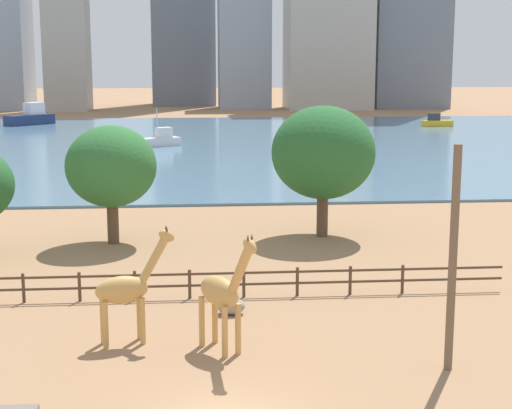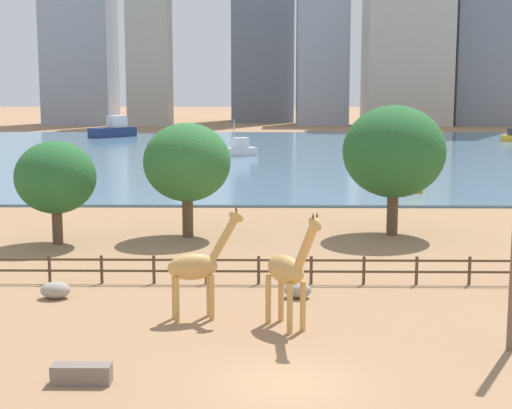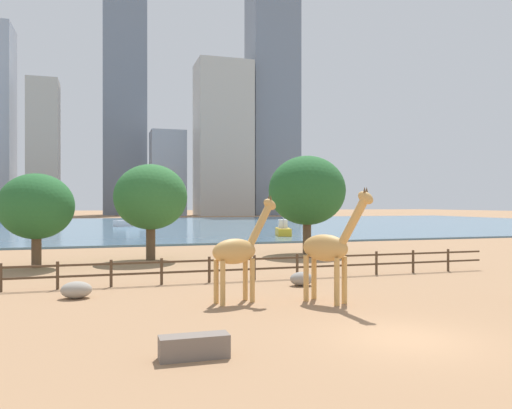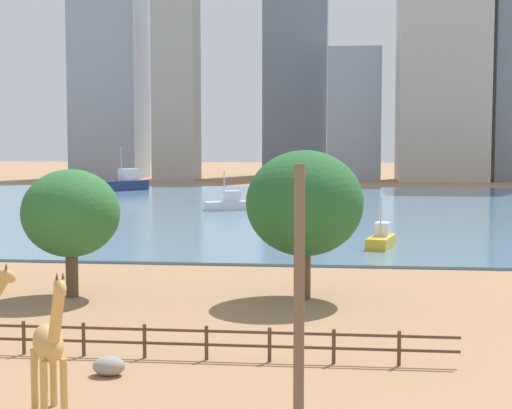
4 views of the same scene
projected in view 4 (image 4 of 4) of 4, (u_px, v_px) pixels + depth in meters
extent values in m
plane|color=#9E7551|center=(271.00, 207.00, 97.28)|extent=(400.00, 400.00, 0.00)
cube|color=slate|center=(269.00, 208.00, 94.30)|extent=(180.00, 86.00, 0.20)
cylinder|color=tan|center=(64.00, 390.00, 23.03)|extent=(0.30, 0.30, 1.87)
cylinder|color=tan|center=(44.00, 392.00, 22.77)|extent=(0.30, 0.30, 1.87)
cylinder|color=tan|center=(53.00, 376.00, 24.32)|extent=(0.30, 0.30, 1.87)
cylinder|color=tan|center=(34.00, 379.00, 24.06)|extent=(0.30, 0.30, 1.87)
ellipsoid|color=tan|center=(48.00, 343.00, 23.44)|extent=(1.82, 2.19, 1.08)
cylinder|color=tan|center=(57.00, 315.00, 22.20)|extent=(1.00, 1.29, 1.96)
ellipsoid|color=tan|center=(60.00, 287.00, 21.66)|extent=(0.71, 0.85, 0.71)
cone|color=brown|center=(63.00, 275.00, 21.67)|extent=(0.14, 0.14, 0.20)
cone|color=brown|center=(57.00, 276.00, 21.60)|extent=(0.14, 0.14, 0.20)
ellipsoid|color=tan|center=(6.00, 276.00, 24.90)|extent=(0.81, 0.51, 0.67)
cone|color=brown|center=(6.00, 266.00, 24.96)|extent=(0.11, 0.11, 0.19)
cone|color=brown|center=(6.00, 267.00, 24.80)|extent=(0.11, 0.11, 0.19)
cylinder|color=brown|center=(299.00, 313.00, 20.05)|extent=(0.28, 0.28, 7.66)
ellipsoid|color=gray|center=(109.00, 366.00, 27.52)|extent=(1.16, 0.89, 0.67)
cylinder|color=#4C3826|center=(24.00, 338.00, 30.23)|extent=(0.14, 0.14, 1.30)
cylinder|color=#4C3826|center=(84.00, 339.00, 29.97)|extent=(0.14, 0.14, 1.30)
cylinder|color=#4C3826|center=(145.00, 341.00, 29.71)|extent=(0.14, 0.14, 1.30)
cylinder|color=#4C3826|center=(206.00, 343.00, 29.45)|extent=(0.14, 0.14, 1.30)
cylinder|color=#4C3826|center=(270.00, 345.00, 29.20)|extent=(0.14, 0.14, 1.30)
cylinder|color=#4C3826|center=(334.00, 347.00, 28.94)|extent=(0.14, 0.14, 1.30)
cylinder|color=#4C3826|center=(399.00, 348.00, 28.68)|extent=(0.14, 0.14, 1.30)
cube|color=#4C3826|center=(111.00, 328.00, 29.82)|extent=(26.10, 0.08, 0.10)
cube|color=#4C3826|center=(111.00, 342.00, 29.86)|extent=(26.10, 0.08, 0.10)
cylinder|color=brown|center=(72.00, 274.00, 41.30)|extent=(0.65, 0.65, 2.40)
ellipsoid|color=#2D6B33|center=(71.00, 213.00, 41.04)|extent=(5.13, 5.13, 4.61)
cylinder|color=brown|center=(304.00, 274.00, 40.72)|extent=(0.67, 0.67, 2.59)
ellipsoid|color=#26602D|center=(305.00, 203.00, 40.41)|extent=(6.08, 6.08, 5.47)
cube|color=silver|center=(226.00, 206.00, 90.64)|extent=(5.32, 3.95, 1.01)
cube|color=silver|center=(231.00, 196.00, 90.78)|extent=(2.17, 1.92, 1.21)
cylinder|color=silver|center=(224.00, 186.00, 90.37)|extent=(0.16, 0.16, 3.54)
cube|color=gold|center=(381.00, 242.00, 58.90)|extent=(2.51, 4.48, 0.85)
cube|color=silver|center=(382.00, 229.00, 59.32)|extent=(1.36, 1.73, 1.02)
cylinder|color=silver|center=(381.00, 217.00, 58.55)|extent=(0.15, 0.15, 2.97)
cube|color=navy|center=(124.00, 186.00, 126.47)|extent=(7.43, 7.79, 1.58)
cube|color=silver|center=(129.00, 175.00, 126.98)|extent=(3.32, 3.39, 1.90)
cylinder|color=silver|center=(121.00, 163.00, 125.91)|extent=(0.17, 0.17, 5.55)
cube|color=#939EAD|center=(109.00, 47.00, 170.32)|extent=(14.52, 13.59, 56.96)
cube|color=#ADA89E|center=(177.00, 83.00, 162.92)|extent=(8.64, 9.71, 40.16)
cube|color=#939EAD|center=(354.00, 115.00, 165.27)|extent=(10.99, 11.00, 27.43)
cube|color=#B7B2A8|center=(442.00, 57.00, 158.62)|extent=(17.66, 14.15, 50.11)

